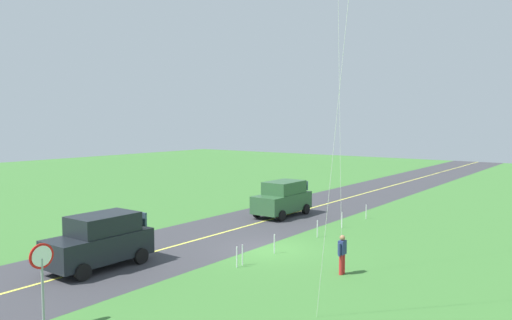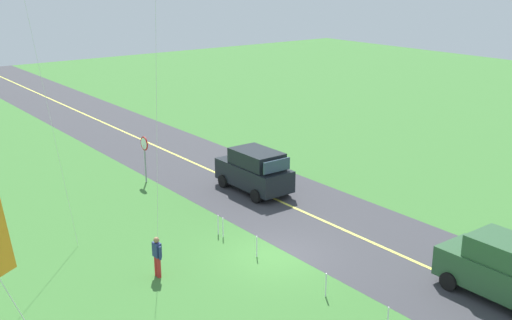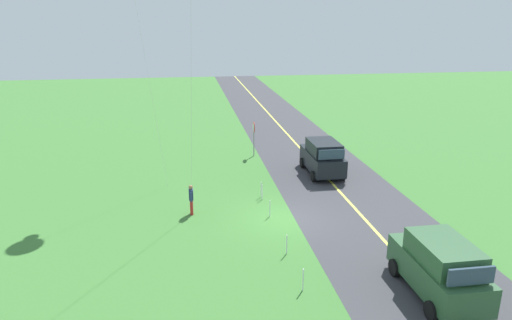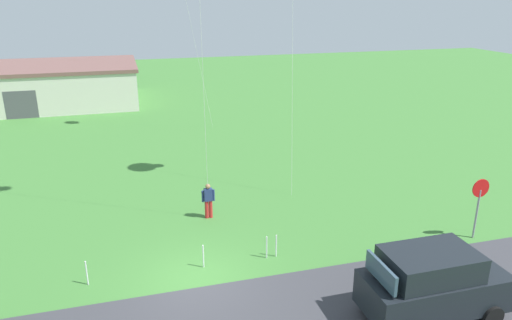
% 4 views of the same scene
% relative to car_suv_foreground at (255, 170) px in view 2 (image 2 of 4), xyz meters
% --- Properties ---
extents(ground_plane, '(120.00, 120.00, 0.10)m').
position_rel_car_suv_foreground_xyz_m(ground_plane, '(-6.58, 3.90, -1.20)').
color(ground_plane, '#3D7533').
extents(asphalt_road, '(120.00, 7.00, 0.00)m').
position_rel_car_suv_foreground_xyz_m(asphalt_road, '(-6.58, -0.10, -1.15)').
color(asphalt_road, '#38383D').
rests_on(asphalt_road, ground).
extents(road_centre_stripe, '(120.00, 0.16, 0.00)m').
position_rel_car_suv_foreground_xyz_m(road_centre_stripe, '(-6.58, -0.10, -1.15)').
color(road_centre_stripe, '#E5E04C').
rests_on(road_centre_stripe, asphalt_road).
extents(car_suv_foreground, '(4.40, 2.12, 2.24)m').
position_rel_car_suv_foreground_xyz_m(car_suv_foreground, '(0.00, 0.00, 0.00)').
color(car_suv_foreground, black).
rests_on(car_suv_foreground, ground).
extents(car_parked_west_near, '(4.40, 2.12, 2.24)m').
position_rel_car_suv_foreground_xyz_m(car_parked_west_near, '(-14.02, -0.19, 0.00)').
color(car_parked_west_near, '#2D5633').
rests_on(car_parked_west_near, ground).
extents(stop_sign, '(0.76, 0.08, 2.56)m').
position_rel_car_suv_foreground_xyz_m(stop_sign, '(4.73, 3.81, 0.65)').
color(stop_sign, gray).
rests_on(stop_sign, ground).
extents(person_adult_near, '(0.58, 0.22, 1.60)m').
position_rel_car_suv_foreground_xyz_m(person_adult_near, '(-5.26, 8.56, -0.29)').
color(person_adult_near, red).
rests_on(person_adult_near, ground).
extents(fence_post_1, '(0.05, 0.05, 0.90)m').
position_rel_car_suv_foreground_xyz_m(fence_post_1, '(-13.01, 4.60, -0.70)').
color(fence_post_1, silver).
rests_on(fence_post_1, ground).
extents(fence_post_2, '(0.05, 0.05, 0.90)m').
position_rel_car_suv_foreground_xyz_m(fence_post_2, '(-10.18, 4.60, -0.70)').
color(fence_post_2, silver).
rests_on(fence_post_2, ground).
extents(fence_post_3, '(0.05, 0.05, 0.90)m').
position_rel_car_suv_foreground_xyz_m(fence_post_3, '(-6.19, 4.60, -0.70)').
color(fence_post_3, silver).
rests_on(fence_post_3, ground).
extents(fence_post_4, '(0.05, 0.05, 0.90)m').
position_rel_car_suv_foreground_xyz_m(fence_post_4, '(-3.80, 4.60, -0.70)').
color(fence_post_4, silver).
rests_on(fence_post_4, ground).
extents(fence_post_5, '(0.05, 0.05, 0.90)m').
position_rel_car_suv_foreground_xyz_m(fence_post_5, '(-3.43, 4.60, -0.70)').
color(fence_post_5, silver).
rests_on(fence_post_5, ground).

